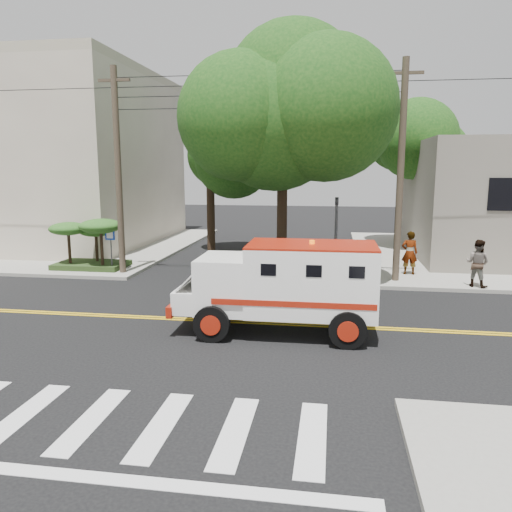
# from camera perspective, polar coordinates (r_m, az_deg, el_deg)

# --- Properties ---
(ground) EXTENTS (100.00, 100.00, 0.00)m
(ground) POSITION_cam_1_polar(r_m,az_deg,el_deg) (15.91, -4.96, -7.37)
(ground) COLOR black
(ground) RESTS_ON ground
(sidewalk_nw) EXTENTS (17.00, 17.00, 0.15)m
(sidewalk_nw) POSITION_cam_1_polar(r_m,az_deg,el_deg) (33.38, -22.26, 1.19)
(sidewalk_nw) COLOR gray
(sidewalk_nw) RESTS_ON ground
(building_left) EXTENTS (16.00, 14.00, 10.00)m
(building_left) POSITION_cam_1_polar(r_m,az_deg,el_deg) (35.39, -24.36, 9.76)
(building_left) COLOR #AFA290
(building_left) RESTS_ON sidewalk_nw
(utility_pole_left) EXTENTS (0.28, 0.28, 9.00)m
(utility_pole_left) POSITION_cam_1_polar(r_m,az_deg,el_deg) (22.72, -15.45, 9.02)
(utility_pole_left) COLOR #382D23
(utility_pole_left) RESTS_ON ground
(utility_pole_right) EXTENTS (0.28, 0.28, 9.00)m
(utility_pole_right) POSITION_cam_1_polar(r_m,az_deg,el_deg) (21.11, 16.18, 8.95)
(utility_pole_right) COLOR #382D23
(utility_pole_right) RESTS_ON ground
(tree_main) EXTENTS (6.08, 5.70, 9.85)m
(tree_main) POSITION_cam_1_polar(r_m,az_deg,el_deg) (21.17, 4.25, 16.63)
(tree_main) COLOR black
(tree_main) RESTS_ON ground
(tree_left) EXTENTS (4.48, 4.20, 7.70)m
(tree_left) POSITION_cam_1_polar(r_m,az_deg,el_deg) (27.30, -4.74, 12.02)
(tree_left) COLOR black
(tree_left) RESTS_ON ground
(tree_right) EXTENTS (4.80, 4.50, 8.20)m
(tree_right) POSITION_cam_1_polar(r_m,az_deg,el_deg) (30.98, 18.84, 11.95)
(tree_right) COLOR black
(tree_right) RESTS_ON ground
(traffic_signal) EXTENTS (0.15, 0.18, 3.60)m
(traffic_signal) POSITION_cam_1_polar(r_m,az_deg,el_deg) (20.50, 9.13, 2.82)
(traffic_signal) COLOR #3F3F42
(traffic_signal) RESTS_ON ground
(accessibility_sign) EXTENTS (0.45, 0.10, 2.02)m
(accessibility_sign) POSITION_cam_1_polar(r_m,az_deg,el_deg) (23.37, -16.27, 1.28)
(accessibility_sign) COLOR #3F3F42
(accessibility_sign) RESTS_ON ground
(palm_planter) EXTENTS (3.52, 2.63, 2.36)m
(palm_planter) POSITION_cam_1_polar(r_m,az_deg,el_deg) (24.28, -18.50, 2.14)
(palm_planter) COLOR #1E3314
(palm_planter) RESTS_ON sidewalk_nw
(armored_truck) EXTENTS (5.83, 2.41, 2.64)m
(armored_truck) POSITION_cam_1_polar(r_m,az_deg,el_deg) (14.35, 3.33, -3.04)
(armored_truck) COLOR white
(armored_truck) RESTS_ON ground
(pedestrian_a) EXTENTS (0.70, 0.46, 1.91)m
(pedestrian_a) POSITION_cam_1_polar(r_m,az_deg,el_deg) (22.79, 17.14, 0.36)
(pedestrian_a) COLOR gray
(pedestrian_a) RESTS_ON sidewalk_ne
(pedestrian_b) EXTENTS (1.15, 1.10, 1.87)m
(pedestrian_b) POSITION_cam_1_polar(r_m,az_deg,el_deg) (21.33, 23.98, -0.75)
(pedestrian_b) COLOR gray
(pedestrian_b) RESTS_ON sidewalk_ne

